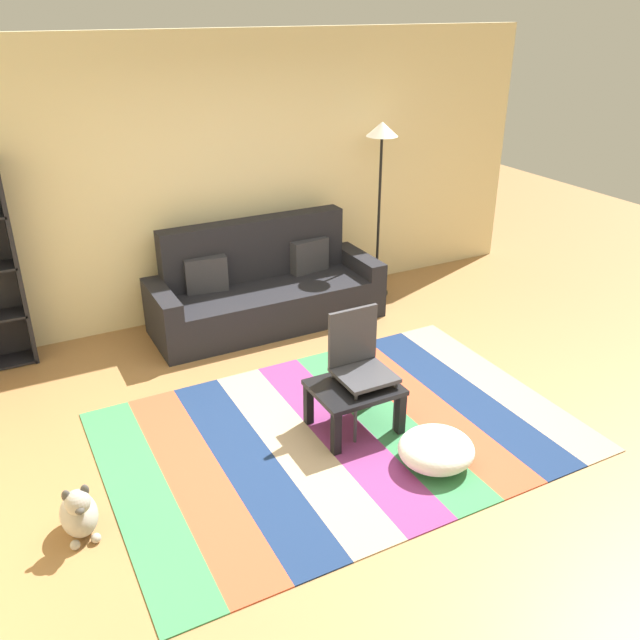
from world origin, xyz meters
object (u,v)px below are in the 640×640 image
(coffee_table, at_px, (354,394))
(pouf, at_px, (436,449))
(tv_remote, at_px, (359,377))
(dog, at_px, (79,513))
(standing_lamp, at_px, (381,153))
(folding_chair, at_px, (359,359))
(couch, at_px, (264,290))

(coffee_table, height_order, pouf, coffee_table)
(pouf, height_order, tv_remote, tv_remote)
(pouf, height_order, dog, dog)
(coffee_table, height_order, dog, dog)
(pouf, bearing_deg, tv_remote, 105.46)
(standing_lamp, distance_m, folding_chair, 2.66)
(tv_remote, bearing_deg, standing_lamp, 19.50)
(standing_lamp, height_order, folding_chair, standing_lamp)
(couch, distance_m, dog, 3.11)
(coffee_table, distance_m, tv_remote, 0.14)
(pouf, relative_size, tv_remote, 3.56)
(couch, bearing_deg, pouf, -87.37)
(tv_remote, relative_size, folding_chair, 0.17)
(pouf, relative_size, standing_lamp, 0.29)
(couch, relative_size, dog, 5.69)
(couch, distance_m, standing_lamp, 1.81)
(couch, distance_m, coffee_table, 2.03)
(pouf, bearing_deg, standing_lamp, 65.80)
(coffee_table, distance_m, dog, 2.03)
(couch, bearing_deg, coffee_table, -94.49)
(coffee_table, bearing_deg, folding_chair, 47.14)
(folding_chair, bearing_deg, coffee_table, -75.77)
(pouf, bearing_deg, folding_chair, 105.09)
(pouf, distance_m, dog, 2.34)
(couch, bearing_deg, folding_chair, -92.21)
(coffee_table, height_order, tv_remote, tv_remote)
(standing_lamp, xyz_separation_m, tv_remote, (-1.43, -2.03, -1.15))
(standing_lamp, distance_m, tv_remote, 2.74)
(folding_chair, bearing_deg, tv_remote, -33.48)
(couch, xyz_separation_m, coffee_table, (-0.16, -2.03, -0.03))
(coffee_table, relative_size, folding_chair, 0.69)
(tv_remote, bearing_deg, couch, 52.49)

